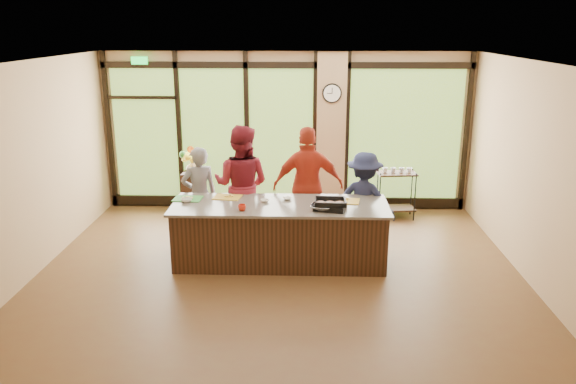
# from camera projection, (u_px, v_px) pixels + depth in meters

# --- Properties ---
(floor) EXTENTS (7.00, 7.00, 0.00)m
(floor) POSITION_uv_depth(u_px,v_px,m) (279.00, 270.00, 8.26)
(floor) COLOR brown
(floor) RESTS_ON ground
(ceiling) EXTENTS (7.00, 7.00, 0.00)m
(ceiling) POSITION_uv_depth(u_px,v_px,m) (278.00, 61.00, 7.40)
(ceiling) COLOR silver
(ceiling) RESTS_ON back_wall
(back_wall) EXTENTS (7.00, 0.00, 7.00)m
(back_wall) POSITION_uv_depth(u_px,v_px,m) (286.00, 132.00, 10.70)
(back_wall) COLOR tan
(back_wall) RESTS_ON floor
(left_wall) EXTENTS (0.00, 6.00, 6.00)m
(left_wall) POSITION_uv_depth(u_px,v_px,m) (32.00, 169.00, 7.94)
(left_wall) COLOR tan
(left_wall) RESTS_ON floor
(right_wall) EXTENTS (0.00, 6.00, 6.00)m
(right_wall) POSITION_uv_depth(u_px,v_px,m) (532.00, 173.00, 7.72)
(right_wall) COLOR tan
(right_wall) RESTS_ON floor
(window_wall) EXTENTS (6.90, 0.12, 3.00)m
(window_wall) POSITION_uv_depth(u_px,v_px,m) (295.00, 138.00, 10.68)
(window_wall) COLOR tan
(window_wall) RESTS_ON floor
(island_base) EXTENTS (3.10, 1.00, 0.88)m
(island_base) POSITION_uv_depth(u_px,v_px,m) (280.00, 235.00, 8.42)
(island_base) COLOR #321B10
(island_base) RESTS_ON floor
(countertop) EXTENTS (3.20, 1.10, 0.04)m
(countertop) POSITION_uv_depth(u_px,v_px,m) (280.00, 205.00, 8.29)
(countertop) COLOR #6C6459
(countertop) RESTS_ON island_base
(wall_clock) EXTENTS (0.36, 0.04, 0.36)m
(wall_clock) POSITION_uv_depth(u_px,v_px,m) (332.00, 93.00, 10.33)
(wall_clock) COLOR black
(wall_clock) RESTS_ON window_wall
(cook_left) EXTENTS (0.69, 0.59, 1.60)m
(cook_left) POSITION_uv_depth(u_px,v_px,m) (199.00, 195.00, 9.14)
(cook_left) COLOR slate
(cook_left) RESTS_ON floor
(cook_midleft) EXTENTS (1.09, 0.93, 1.95)m
(cook_midleft) POSITION_uv_depth(u_px,v_px,m) (241.00, 185.00, 9.07)
(cook_midleft) COLOR maroon
(cook_midleft) RESTS_ON floor
(cook_midright) EXTENTS (1.17, 0.56, 1.93)m
(cook_midright) POSITION_uv_depth(u_px,v_px,m) (308.00, 186.00, 9.04)
(cook_midright) COLOR #A72D19
(cook_midright) RESTS_ON floor
(cook_right) EXTENTS (1.15, 0.91, 1.56)m
(cook_right) POSITION_uv_depth(u_px,v_px,m) (364.00, 200.00, 8.93)
(cook_right) COLOR #1B1F3B
(cook_right) RESTS_ON floor
(roasting_pan) EXTENTS (0.51, 0.44, 0.08)m
(roasting_pan) POSITION_uv_depth(u_px,v_px,m) (330.00, 207.00, 8.05)
(roasting_pan) COLOR black
(roasting_pan) RESTS_ON countertop
(mixing_bowl) EXTENTS (0.40, 0.40, 0.08)m
(mixing_bowl) POSITION_uv_depth(u_px,v_px,m) (322.00, 207.00, 8.02)
(mixing_bowl) COLOR silver
(mixing_bowl) RESTS_ON countertop
(cutting_board_left) EXTENTS (0.44, 0.34, 0.01)m
(cutting_board_left) POSITION_uv_depth(u_px,v_px,m) (188.00, 199.00, 8.53)
(cutting_board_left) COLOR #348E33
(cutting_board_left) RESTS_ON countertop
(cutting_board_center) EXTENTS (0.45, 0.36, 0.01)m
(cutting_board_center) POSITION_uv_depth(u_px,v_px,m) (227.00, 197.00, 8.60)
(cutting_board_center) COLOR gold
(cutting_board_center) RESTS_ON countertop
(cutting_board_right) EXTENTS (0.46, 0.37, 0.01)m
(cutting_board_right) POSITION_uv_depth(u_px,v_px,m) (345.00, 201.00, 8.42)
(cutting_board_right) COLOR gold
(cutting_board_right) RESTS_ON countertop
(prep_bowl_near) EXTENTS (0.21, 0.21, 0.05)m
(prep_bowl_near) POSITION_uv_depth(u_px,v_px,m) (187.00, 200.00, 8.38)
(prep_bowl_near) COLOR silver
(prep_bowl_near) RESTS_ON countertop
(prep_bowl_mid) EXTENTS (0.16, 0.16, 0.04)m
(prep_bowl_mid) POSITION_uv_depth(u_px,v_px,m) (265.00, 201.00, 8.38)
(prep_bowl_mid) COLOR silver
(prep_bowl_mid) RESTS_ON countertop
(prep_bowl_far) EXTENTS (0.17, 0.17, 0.03)m
(prep_bowl_far) POSITION_uv_depth(u_px,v_px,m) (287.00, 199.00, 8.49)
(prep_bowl_far) COLOR silver
(prep_bowl_far) RESTS_ON countertop
(red_ramekin) EXTENTS (0.14, 0.14, 0.09)m
(red_ramekin) POSITION_uv_depth(u_px,v_px,m) (242.00, 208.00, 7.99)
(red_ramekin) COLOR red
(red_ramekin) RESTS_ON countertop
(flower_stand) EXTENTS (0.40, 0.40, 0.78)m
(flower_stand) POSITION_uv_depth(u_px,v_px,m) (194.00, 192.00, 10.72)
(flower_stand) COLOR #321B10
(flower_stand) RESTS_ON floor
(flower_vase) EXTENTS (0.27, 0.27, 0.24)m
(flower_vase) POSITION_uv_depth(u_px,v_px,m) (192.00, 167.00, 10.57)
(flower_vase) COLOR olive
(flower_vase) RESTS_ON flower_stand
(bar_cart) EXTENTS (0.73, 0.46, 0.96)m
(bar_cart) POSITION_uv_depth(u_px,v_px,m) (396.00, 188.00, 10.35)
(bar_cart) COLOR #321B10
(bar_cart) RESTS_ON floor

